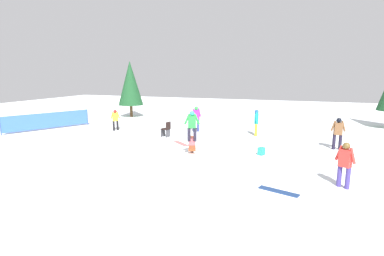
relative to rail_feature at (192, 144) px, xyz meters
name	(u,v)px	position (x,y,z in m)	size (l,w,h in m)	color
ground_plane	(192,159)	(0.00, 0.00, -0.63)	(60.00, 60.00, 0.00)	white
rail_feature	(192,144)	(0.00, 0.00, 0.00)	(2.45, 1.11, 0.73)	black
snow_kicker_ramp	(192,166)	(-1.76, -0.64, -0.36)	(1.80, 1.50, 0.53)	white
main_rider_on_rail	(192,127)	(0.00, 0.00, 0.76)	(1.34, 0.68, 1.32)	#EF5C63
bystander_teal	(256,121)	(5.74, -1.91, 0.24)	(0.70, 0.27, 1.54)	gold
bystander_brown	(338,132)	(3.83, -6.00, 0.23)	(0.27, 0.69, 1.53)	black
bystander_yellow	(115,119)	(4.41, 6.76, 0.12)	(0.50, 0.46, 1.32)	black
bystander_red	(345,163)	(-1.47, -5.64, 0.20)	(0.45, 0.60, 1.48)	#3E327E
bystander_purple	(196,118)	(5.76, 1.78, 0.27)	(0.52, 0.53, 1.59)	navy
loose_snowboard_coral	(181,144)	(2.40, 1.46, -0.61)	(1.27, 0.28, 0.02)	#DD615F
loose_snowboard_white	(133,141)	(2.04, 4.06, -0.61)	(1.31, 0.28, 0.02)	white
loose_snowboard_navy	(278,191)	(-2.52, -3.74, -0.61)	(1.26, 0.28, 0.02)	navy
folding_chair	(166,130)	(3.72, 2.90, -0.21)	(0.52, 0.52, 0.88)	#3F3F44
backpack_on_snow	(261,151)	(1.61, -2.72, -0.46)	(0.30, 0.22, 0.34)	teal
safety_fence	(48,120)	(3.18, 11.02, -0.03)	(4.85, 2.41, 1.10)	blue
pine_tree_near	(130,83)	(10.00, 8.96, 2.17)	(2.02, 2.02, 4.59)	#4C331E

